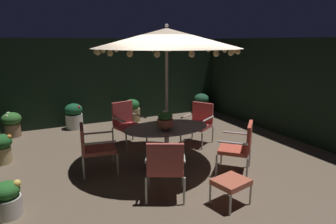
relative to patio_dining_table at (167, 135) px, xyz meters
name	(u,v)px	position (x,y,z in m)	size (l,w,h in m)	color
ground_plane	(176,162)	(0.17, -0.06, -0.59)	(7.22, 7.90, 0.02)	brown
hedge_backdrop_rear	(119,80)	(0.17, 3.74, 0.65)	(7.22, 0.30, 2.47)	black
hedge_backdrop_right	(302,90)	(3.63, -0.06, 0.65)	(0.30, 7.90, 2.47)	black
patio_dining_table	(167,135)	(0.00, 0.00, 0.00)	(1.73, 1.13, 0.75)	#B9B5A6
patio_umbrella	(167,38)	(0.00, 0.00, 1.85)	(2.78, 2.78, 2.70)	#BAB0AB
centerpiece_planter	(165,119)	(-0.12, -0.18, 0.37)	(0.31, 0.31, 0.39)	#AE6A48
patio_chair_north	(165,165)	(-0.63, -1.27, -0.02)	(0.79, 0.78, 0.96)	#B5B6A4
patio_chair_northeast	(240,144)	(1.01, -1.00, -0.04)	(0.84, 0.84, 0.96)	#BCAFAB
patio_chair_east	(199,121)	(1.22, 0.75, -0.05)	(0.82, 0.81, 0.95)	#B7B3A7
patio_chair_southeast	(127,121)	(-0.38, 1.38, -0.02)	(0.73, 0.73, 1.01)	#B8B7A6
patio_chair_south	(93,145)	(-1.41, 0.21, -0.06)	(0.71, 0.71, 0.90)	#B3B7AB
ottoman_footrest	(231,183)	(0.17, -1.85, -0.24)	(0.57, 0.51, 0.40)	#B8B5A5
potted_plant_back_left	(7,199)	(-2.81, -0.74, -0.32)	(0.39, 0.37, 0.52)	beige
potted_plant_right_far	(74,116)	(-1.29, 3.28, -0.22)	(0.48, 0.48, 0.71)	silver
potted_plant_right_near	(201,103)	(2.90, 3.33, -0.25)	(0.51, 0.51, 0.66)	olive
potted_plant_back_center	(1,147)	(-2.98, 1.41, -0.25)	(0.42, 0.42, 0.59)	tan
potted_plant_back_right	(132,110)	(0.43, 3.35, -0.25)	(0.49, 0.49, 0.68)	olive
potted_plant_front_corner	(12,123)	(-2.83, 3.23, -0.23)	(0.47, 0.47, 0.63)	#88684E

